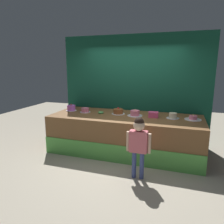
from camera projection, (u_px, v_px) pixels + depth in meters
ground_plane at (117, 163)px, 4.41m from camera, size 12.00×12.00×0.00m
stage_platform at (125, 134)px, 4.92m from camera, size 3.45×1.33×0.87m
curtain_backdrop at (133, 90)px, 5.42m from camera, size 3.81×0.08×2.77m
child_figure at (139, 140)px, 3.66m from camera, size 0.44×0.20×1.13m
pink_box at (153, 115)px, 4.68m from camera, size 0.24×0.20×0.12m
donut at (101, 113)px, 5.07m from camera, size 0.13×0.13×0.04m
cake_far_left at (71, 108)px, 5.37m from camera, size 0.27×0.27×0.18m
cake_left at (85, 110)px, 5.19m from camera, size 0.27×0.27×0.11m
cake_center_left at (118, 112)px, 5.00m from camera, size 0.31×0.31×0.16m
cake_center_right at (135, 113)px, 4.81m from camera, size 0.35×0.35×0.16m
cake_right at (173, 116)px, 4.58m from camera, size 0.28×0.28×0.12m
cake_far_right at (193, 118)px, 4.47m from camera, size 0.35×0.35×0.13m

